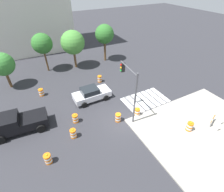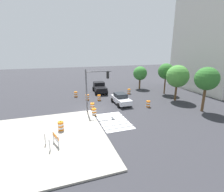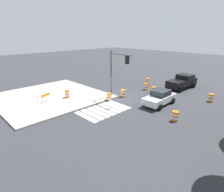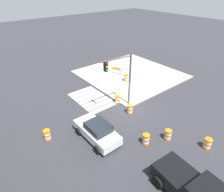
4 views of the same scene
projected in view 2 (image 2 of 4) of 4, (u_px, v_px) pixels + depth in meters
name	position (u px, v px, depth m)	size (l,w,h in m)	color
ground_plane	(91.00, 111.00, 21.98)	(120.00, 120.00, 0.00)	#2D2D33
sidewalk_corner	(39.00, 141.00, 14.63)	(12.00, 12.00, 0.15)	#9E998E
crosswalk_stripes	(114.00, 121.00, 18.88)	(5.10, 3.20, 0.02)	silver
sports_car	(121.00, 99.00, 24.67)	(4.31, 2.16, 1.63)	silver
pickup_truck	(99.00, 87.00, 31.59)	(5.30, 2.70, 1.92)	black
traffic_barrel_near_corner	(129.00, 91.00, 30.55)	(0.56, 0.56, 1.02)	orange
traffic_barrel_crosswalk_end	(87.00, 97.00, 26.74)	(0.56, 0.56, 1.02)	orange
traffic_barrel_median_near	(94.00, 112.00, 20.43)	(0.56, 0.56, 1.02)	orange
traffic_barrel_median_far	(76.00, 94.00, 28.57)	(0.56, 0.56, 1.02)	orange
traffic_barrel_far_curb	(148.00, 104.00, 23.47)	(0.56, 0.56, 1.02)	orange
traffic_barrel_lane_center	(99.00, 98.00, 26.57)	(0.56, 0.56, 1.02)	orange
traffic_barrel_opposite_curb	(92.00, 106.00, 22.49)	(0.56, 0.56, 1.02)	orange
traffic_barrel_on_sidewalk	(61.00, 126.00, 16.32)	(0.56, 0.56, 1.02)	orange
construction_barricade	(54.00, 139.00, 13.73)	(1.43, 1.15, 1.00)	silver
traffic_light_pole	(95.00, 83.00, 20.45)	(0.55, 3.28, 5.50)	#4C4C51
street_tree_streetside_near	(177.00, 76.00, 25.67)	(3.47, 3.47, 5.68)	brown
street_tree_streetside_mid	(140.00, 73.00, 33.95)	(2.84, 2.84, 4.67)	brown
street_tree_streetside_far	(166.00, 71.00, 29.62)	(2.84, 2.84, 5.61)	brown
street_tree_corner_lot	(207.00, 79.00, 20.81)	(2.96, 2.96, 5.88)	brown
office_building_far	(218.00, 34.00, 31.55)	(14.00, 10.00, 21.76)	beige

